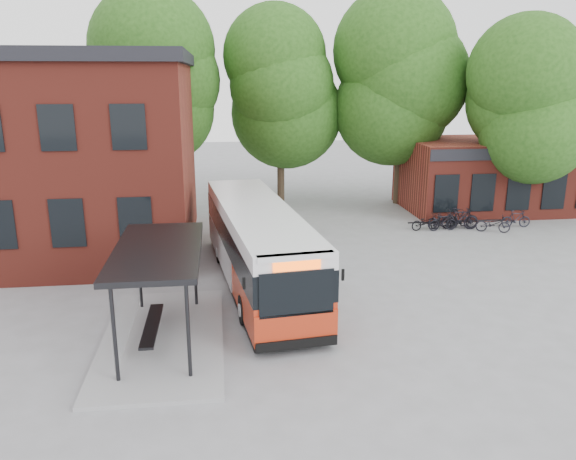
{
  "coord_description": "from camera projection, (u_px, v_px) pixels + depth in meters",
  "views": [
    {
      "loc": [
        -2.7,
        -16.42,
        7.56
      ],
      "look_at": [
        -0.23,
        3.5,
        2.0
      ],
      "focal_mm": 35.0,
      "sensor_mm": 36.0,
      "label": 1
    }
  ],
  "objects": [
    {
      "name": "tree_2",
      "position": [
        401.0,
        111.0,
        32.82
      ],
      "size": [
        7.92,
        7.92,
        11.0
      ],
      "primitive_type": null,
      "color": "#1F4813",
      "rests_on": "ground"
    },
    {
      "name": "shop_row",
      "position": [
        525.0,
        174.0,
        32.67
      ],
      "size": [
        14.0,
        6.2,
        4.0
      ],
      "primitive_type": null,
      "color": "maroon",
      "rests_on": "ground"
    },
    {
      "name": "bike_rail",
      "position": [
        457.0,
        224.0,
        28.65
      ],
      "size": [
        5.2,
        0.1,
        0.38
      ],
      "primitive_type": null,
      "color": "black",
      "rests_on": "ground"
    },
    {
      "name": "bicycle_1",
      "position": [
        443.0,
        222.0,
        28.06
      ],
      "size": [
        1.53,
        0.53,
        0.9
      ],
      "primitive_type": "imported",
      "rotation": [
        0.0,
        0.0,
        1.64
      ],
      "color": "black",
      "rests_on": "ground"
    },
    {
      "name": "bicycle_6",
      "position": [
        493.0,
        224.0,
        27.82
      ],
      "size": [
        1.73,
        1.12,
        0.86
      ],
      "primitive_type": "imported",
      "rotation": [
        0.0,
        0.0,
        1.2
      ],
      "color": "black",
      "rests_on": "ground"
    },
    {
      "name": "city_bus",
      "position": [
        258.0,
        247.0,
        20.61
      ],
      "size": [
        3.79,
        11.79,
        2.94
      ],
      "primitive_type": null,
      "rotation": [
        0.0,
        0.0,
        0.12
      ],
      "color": "#B22C13",
      "rests_on": "ground"
    },
    {
      "name": "bicycle_5",
      "position": [
        462.0,
        219.0,
        28.44
      ],
      "size": [
        1.79,
        0.64,
        1.05
      ],
      "primitive_type": "imported",
      "rotation": [
        0.0,
        0.0,
        1.65
      ],
      "color": "black",
      "rests_on": "ground"
    },
    {
      "name": "bicycle_4",
      "position": [
        454.0,
        218.0,
        28.89
      ],
      "size": [
        1.67,
        0.72,
        0.85
      ],
      "primitive_type": "imported",
      "rotation": [
        0.0,
        0.0,
        1.47
      ],
      "color": "#21212B",
      "rests_on": "ground"
    },
    {
      "name": "bicycle_3",
      "position": [
        460.0,
        219.0,
        28.31
      ],
      "size": [
        1.9,
        0.81,
        1.11
      ],
      "primitive_type": "imported",
      "rotation": [
        0.0,
        0.0,
        1.41
      ],
      "color": "black",
      "rests_on": "ground"
    },
    {
      "name": "bicycle_7",
      "position": [
        516.0,
        219.0,
        28.69
      ],
      "size": [
        1.53,
        0.53,
        0.9
      ],
      "primitive_type": "imported",
      "rotation": [
        0.0,
        0.0,
        1.5
      ],
      "color": "black",
      "rests_on": "ground"
    },
    {
      "name": "bicycle_2",
      "position": [
        443.0,
        219.0,
        28.53
      ],
      "size": [
        1.87,
        1.0,
        0.93
      ],
      "primitive_type": "imported",
      "rotation": [
        0.0,
        0.0,
        1.8
      ],
      "color": "black",
      "rests_on": "ground"
    },
    {
      "name": "bicycle_0",
      "position": [
        426.0,
        222.0,
        28.2
      ],
      "size": [
        1.65,
        0.79,
        0.83
      ],
      "primitive_type": "imported",
      "rotation": [
        0.0,
        0.0,
        1.72
      ],
      "color": "black",
      "rests_on": "ground"
    },
    {
      "name": "tree_1",
      "position": [
        281.0,
        116.0,
        33.03
      ],
      "size": [
        7.92,
        7.92,
        10.4
      ],
      "primitive_type": null,
      "color": "#1F4813",
      "rests_on": "ground"
    },
    {
      "name": "bus_shelter",
      "position": [
        160.0,
        295.0,
        16.16
      ],
      "size": [
        3.6,
        7.0,
        2.9
      ],
      "primitive_type": null,
      "color": "black",
      "rests_on": "ground"
    },
    {
      "name": "ground",
      "position": [
        309.0,
        318.0,
        18.04
      ],
      "size": [
        100.0,
        100.0,
        0.0
      ],
      "primitive_type": "plane",
      "color": "slate"
    },
    {
      "name": "tree_0",
      "position": [
        158.0,
        113.0,
        31.16
      ],
      "size": [
        7.92,
        7.92,
        11.0
      ],
      "primitive_type": null,
      "color": "#1F4813",
      "rests_on": "ground"
    },
    {
      "name": "tree_3",
      "position": [
        515.0,
        132.0,
        29.82
      ],
      "size": [
        7.04,
        7.04,
        9.28
      ],
      "primitive_type": null,
      "color": "#1F4813",
      "rests_on": "ground"
    }
  ]
}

